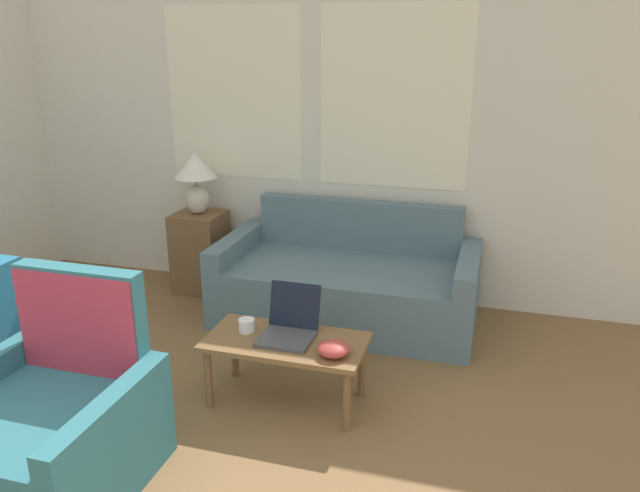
% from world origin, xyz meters
% --- Properties ---
extents(wall_back, '(6.03, 0.06, 2.60)m').
position_xyz_m(wall_back, '(-0.00, 3.58, 1.31)').
color(wall_back, silver).
rests_on(wall_back, ground_plane).
extents(couch, '(1.84, 0.90, 0.80)m').
position_xyz_m(couch, '(0.34, 3.11, 0.26)').
color(couch, slate).
rests_on(couch, ground_plane).
extents(armchair, '(0.85, 0.84, 0.95)m').
position_xyz_m(armchair, '(-0.53, 0.98, 0.27)').
color(armchair, '#2D6B75').
rests_on(armchair, ground_plane).
extents(side_table, '(0.38, 0.38, 0.64)m').
position_xyz_m(side_table, '(-0.93, 3.29, 0.32)').
color(side_table, brown).
rests_on(side_table, ground_plane).
extents(table_lamp, '(0.33, 0.33, 0.48)m').
position_xyz_m(table_lamp, '(-0.93, 3.29, 0.95)').
color(table_lamp, beige).
rests_on(table_lamp, side_table).
extents(coffee_table, '(0.89, 0.46, 0.39)m').
position_xyz_m(coffee_table, '(0.29, 1.91, 0.33)').
color(coffee_table, brown).
rests_on(coffee_table, ground_plane).
extents(laptop, '(0.29, 0.33, 0.27)m').
position_xyz_m(laptop, '(0.29, 1.96, 0.45)').
color(laptop, '#47474C').
rests_on(laptop, coffee_table).
extents(cup_navy, '(0.09, 0.09, 0.07)m').
position_xyz_m(cup_navy, '(0.04, 1.95, 0.42)').
color(cup_navy, white).
rests_on(cup_navy, coffee_table).
extents(snack_bowl, '(0.17, 0.17, 0.07)m').
position_xyz_m(snack_bowl, '(0.59, 1.81, 0.42)').
color(snack_bowl, '#B23D38').
rests_on(snack_bowl, coffee_table).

